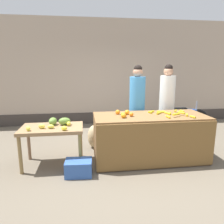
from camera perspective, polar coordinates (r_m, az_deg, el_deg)
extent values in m
plane|color=#665B4C|center=(4.22, 3.34, -12.88)|extent=(24.00, 24.00, 0.00)
cube|color=tan|center=(6.71, -1.34, 10.63)|extent=(9.33, 0.20, 3.21)
cube|color=#3F3833|center=(6.79, -1.18, -1.49)|extent=(9.33, 0.04, 0.36)
cube|color=brown|center=(4.17, 10.13, -6.79)|extent=(2.13, 0.88, 0.89)
cube|color=brown|center=(3.77, 12.27, -8.99)|extent=(2.13, 0.03, 0.83)
cube|color=olive|center=(3.95, -16.00, -4.34)|extent=(1.10, 0.68, 0.06)
cylinder|color=olive|center=(3.90, -23.68, -10.74)|extent=(0.06, 0.06, 0.67)
cylinder|color=olive|center=(3.75, -8.60, -10.74)|extent=(0.06, 0.06, 0.67)
cylinder|color=#88684D|center=(4.42, -21.67, -7.88)|extent=(0.06, 0.06, 0.67)
cylinder|color=#956341|center=(4.29, -8.51, -7.75)|extent=(0.06, 0.06, 0.67)
cylinder|color=gold|center=(4.05, 21.08, -1.22)|extent=(0.07, 0.13, 0.04)
cylinder|color=yellow|center=(4.19, 15.38, -0.41)|extent=(0.11, 0.15, 0.04)
cylinder|color=gold|center=(4.22, 10.50, -0.07)|extent=(0.05, 0.13, 0.04)
cylinder|color=gold|center=(3.91, 15.02, -1.26)|extent=(0.04, 0.15, 0.04)
cylinder|color=gold|center=(4.31, 13.17, 0.05)|extent=(0.16, 0.07, 0.04)
cylinder|color=yellow|center=(4.21, 14.88, -0.30)|extent=(0.10, 0.15, 0.04)
cylinder|color=yellow|center=(4.16, 19.68, -0.76)|extent=(0.10, 0.15, 0.04)
cylinder|color=gold|center=(4.28, 10.57, 0.09)|extent=(0.15, 0.11, 0.04)
cylinder|color=gold|center=(4.18, 12.62, -0.28)|extent=(0.14, 0.13, 0.04)
cylinder|color=gold|center=(4.17, 18.31, -0.20)|extent=(0.11, 0.14, 0.04)
cylinder|color=gold|center=(4.32, 18.45, 0.20)|extent=(0.05, 0.13, 0.04)
cylinder|color=gold|center=(4.01, 17.01, -0.60)|extent=(0.16, 0.10, 0.04)
cylinder|color=gold|center=(4.32, 16.87, 0.29)|extent=(0.10, 0.12, 0.04)
sphere|color=orange|center=(3.91, 2.98, -0.59)|extent=(0.07, 0.07, 0.07)
sphere|color=orange|center=(4.05, 1.57, -0.01)|extent=(0.09, 0.09, 0.09)
sphere|color=orange|center=(3.88, 5.29, -0.66)|extent=(0.08, 0.08, 0.08)
sphere|color=orange|center=(4.03, 4.12, -0.07)|extent=(0.09, 0.09, 0.09)
sphere|color=orange|center=(3.76, 3.12, -0.98)|extent=(0.09, 0.09, 0.09)
sphere|color=orange|center=(3.78, 3.46, -1.04)|extent=(0.07, 0.07, 0.07)
ellipsoid|color=#E4CF48|center=(3.87, -18.55, -3.71)|extent=(0.14, 0.10, 0.08)
ellipsoid|color=yellow|center=(3.92, -11.69, -3.14)|extent=(0.09, 0.10, 0.08)
ellipsoid|color=yellow|center=(3.82, -21.81, -4.20)|extent=(0.11, 0.12, 0.08)
ellipsoid|color=yellow|center=(3.66, -12.84, -4.32)|extent=(0.12, 0.11, 0.08)
ellipsoid|color=#DAD74A|center=(3.83, -16.27, -3.81)|extent=(0.12, 0.08, 0.07)
ellipsoid|color=olive|center=(4.05, -15.78, -2.44)|extent=(0.17, 0.24, 0.14)
ellipsoid|color=olive|center=(3.99, -12.77, -2.47)|extent=(0.23, 0.16, 0.14)
cylinder|color=#33333D|center=(4.81, 6.63, -5.22)|extent=(0.29, 0.29, 0.71)
cylinder|color=#3F8CCC|center=(4.63, 6.87, 4.13)|extent=(0.34, 0.34, 0.87)
sphere|color=tan|center=(4.59, 7.04, 10.67)|extent=(0.21, 0.21, 0.21)
sphere|color=black|center=(4.59, 7.06, 11.52)|extent=(0.18, 0.18, 0.18)
cylinder|color=#33333D|center=(5.08, 14.27, -4.51)|extent=(0.29, 0.29, 0.72)
cylinder|color=white|center=(4.92, 14.76, 4.40)|extent=(0.34, 0.34, 0.87)
sphere|color=tan|center=(4.88, 15.10, 10.59)|extent=(0.21, 0.21, 0.21)
sphere|color=black|center=(4.88, 15.14, 11.39)|extent=(0.18, 0.18, 0.18)
torus|color=black|center=(6.28, 22.11, -2.18)|extent=(0.65, 0.09, 0.65)
torus|color=black|center=(5.87, 14.03, -2.59)|extent=(0.65, 0.09, 0.65)
cube|color=navy|center=(6.02, 18.32, -0.73)|extent=(0.80, 0.18, 0.28)
cube|color=black|center=(5.94, 17.56, 0.75)|extent=(0.44, 0.16, 0.08)
cylinder|color=gray|center=(6.18, 21.97, 0.95)|extent=(0.04, 0.04, 0.40)
cube|color=#3359A5|center=(3.68, -9.05, -14.71)|extent=(0.46, 0.35, 0.26)
ellipsoid|color=tan|center=(4.76, -4.79, -6.59)|extent=(0.34, 0.39, 0.51)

